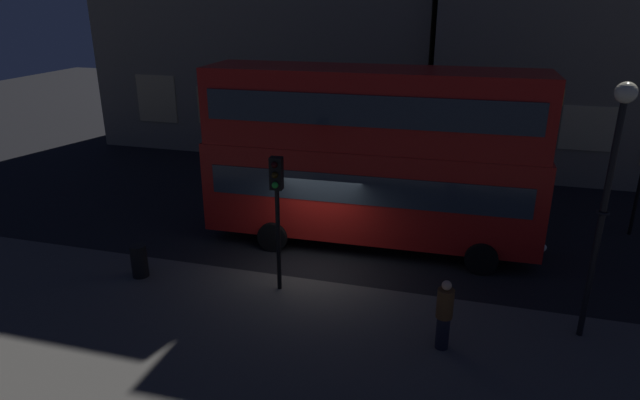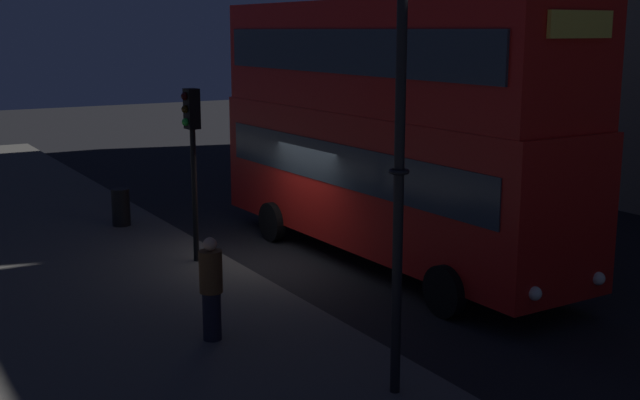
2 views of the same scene
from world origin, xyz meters
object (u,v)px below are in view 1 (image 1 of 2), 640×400
(pedestrian, at_px, (444,314))
(litter_bin, at_px, (139,261))
(street_lamp, at_px, (611,172))
(double_decker_bus, at_px, (371,152))
(traffic_light_near_kerb, at_px, (277,196))

(pedestrian, distance_m, litter_bin, 8.66)
(street_lamp, xyz_separation_m, litter_bin, (-11.70, -0.26, -3.58))
(street_lamp, distance_m, litter_bin, 12.24)
(double_decker_bus, height_order, traffic_light_near_kerb, double_decker_bus)
(traffic_light_near_kerb, distance_m, litter_bin, 4.67)
(double_decker_bus, bearing_deg, street_lamp, -35.10)
(double_decker_bus, distance_m, pedestrian, 6.35)
(double_decker_bus, xyz_separation_m, litter_bin, (-5.83, -4.16, -2.54))
(street_lamp, bearing_deg, traffic_light_near_kerb, 179.08)
(traffic_light_near_kerb, xyz_separation_m, street_lamp, (7.62, -0.12, 1.36))
(traffic_light_near_kerb, bearing_deg, pedestrian, -22.47)
(traffic_light_near_kerb, distance_m, street_lamp, 7.74)
(double_decker_bus, relative_size, street_lamp, 1.78)
(double_decker_bus, bearing_deg, pedestrian, -64.19)
(double_decker_bus, distance_m, traffic_light_near_kerb, 4.17)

